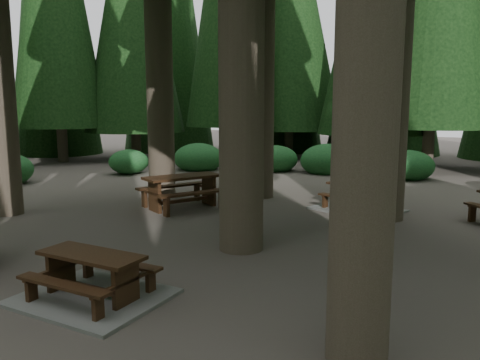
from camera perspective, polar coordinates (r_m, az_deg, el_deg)
The scene contains 5 objects.
ground at distance 9.38m, azimuth -4.67°, elevation -7.87°, with size 80.00×80.00×0.00m, color #4F4640.
picnic_table_a at distance 7.08m, azimuth -17.55°, elevation -12.05°, with size 2.11×1.80×0.67m.
picnic_table_b at distance 12.68m, azimuth -7.01°, elevation -0.80°, with size 2.31×2.52×0.89m.
picnic_table_c at distance 12.76m, azimuth 14.11°, elevation -2.59°, with size 2.43×2.18×0.70m.
shrub_ring at distance 9.49m, azimuth 1.47°, elevation -5.14°, with size 23.86×24.64×1.49m.
Camera 1 is at (5.49, -7.12, 2.68)m, focal length 35.00 mm.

